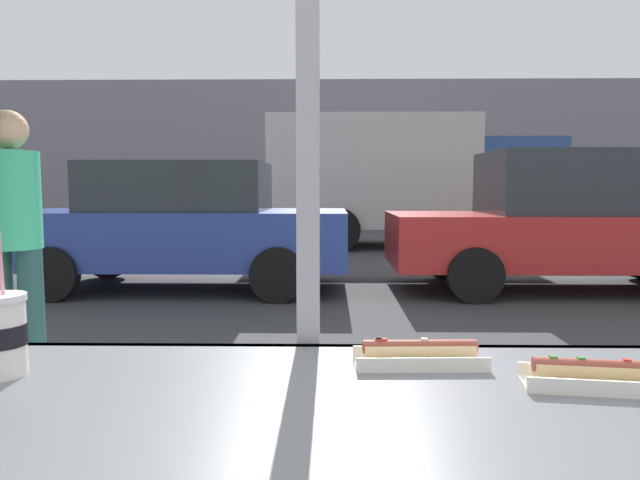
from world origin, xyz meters
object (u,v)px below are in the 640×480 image
Objects in this scene: soda_cup_left at (0,334)px; hotdog_tray_far at (605,376)px; hotdog_tray_near at (419,354)px; parked_car_blue at (182,225)px; pedestrian at (13,232)px; box_truck at (405,177)px; parked_car_red at (574,221)px.

soda_cup_left is 1.10× the size of hotdog_tray_far.
soda_cup_left reaches higher than hotdog_tray_near.
parked_car_blue is 4.10m from pedestrian.
pedestrian reaches higher than hotdog_tray_far.
pedestrian reaches higher than soda_cup_left.
pedestrian is at bearing -88.89° from parked_car_blue.
soda_cup_left is 12.05m from box_truck.
parked_car_blue is 6.57m from box_truck.
box_truck reaches higher than pedestrian.
hotdog_tray_near is 6.94m from parked_car_red.
parked_car_blue is at bearing -123.07° from box_truck.
parked_car_red is 2.81× the size of pedestrian.
soda_cup_left is at bearing 177.22° from hotdog_tray_far.
hotdog_tray_far is at bearing -112.45° from parked_car_red.
hotdog_tray_far is 0.17× the size of pedestrian.
parked_car_blue is 0.68× the size of box_truck.
hotdog_tray_far is 3.26m from pedestrian.
parked_car_blue is at bearing 110.36° from hotdog_tray_far.
hotdog_tray_near is (0.78, 0.07, -0.06)m from soda_cup_left.
hotdog_tray_far is (0.30, -0.12, -0.00)m from hotdog_tray_near.
hotdog_tray_near is at bearing 157.35° from hotdog_tray_far.
parked_car_red is 6.42m from pedestrian.
hotdog_tray_near is 6.62m from parked_car_blue.
parked_car_red reaches higher than parked_car_blue.
parked_car_blue reaches higher than soda_cup_left.
hotdog_tray_near is 0.32m from hotdog_tray_far.
hotdog_tray_near is 2.97m from pedestrian.
hotdog_tray_far is 0.07× the size of parked_car_blue.
box_truck is (3.56, 5.47, 0.72)m from parked_car_blue.
hotdog_tray_near is 0.04× the size of box_truck.
pedestrian is at bearing 134.85° from hotdog_tray_far.
pedestrian is (-4.95, -4.10, 0.17)m from parked_car_red.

